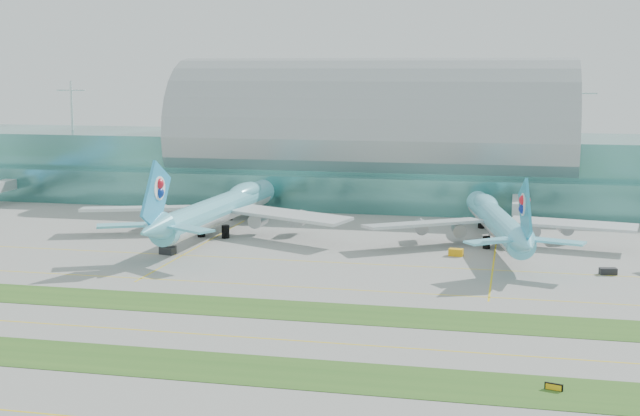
% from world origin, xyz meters
% --- Properties ---
extents(ground, '(700.00, 700.00, 0.00)m').
position_xyz_m(ground, '(0.00, 0.00, 0.00)').
color(ground, gray).
rests_on(ground, ground).
extents(terminal, '(340.00, 69.10, 36.00)m').
position_xyz_m(terminal, '(0.01, 128.79, 14.23)').
color(terminal, '#3D7A75').
rests_on(terminal, ground).
extents(grass_strip_near, '(420.00, 12.00, 0.08)m').
position_xyz_m(grass_strip_near, '(0.00, -28.00, 0.04)').
color(grass_strip_near, '#2D591E').
rests_on(grass_strip_near, ground).
extents(grass_strip_far, '(420.00, 12.00, 0.08)m').
position_xyz_m(grass_strip_far, '(0.00, 2.00, 0.04)').
color(grass_strip_far, '#2D591E').
rests_on(grass_strip_far, ground).
extents(taxiline_b, '(420.00, 0.35, 0.01)m').
position_xyz_m(taxiline_b, '(0.00, -14.00, 0.01)').
color(taxiline_b, yellow).
rests_on(taxiline_b, ground).
extents(taxiline_c, '(420.00, 0.35, 0.01)m').
position_xyz_m(taxiline_c, '(0.00, 18.00, 0.01)').
color(taxiline_c, yellow).
rests_on(taxiline_c, ground).
extents(taxiline_d, '(420.00, 0.35, 0.01)m').
position_xyz_m(taxiline_d, '(0.00, 40.00, 0.01)').
color(taxiline_d, yellow).
rests_on(taxiline_d, ground).
extents(airliner_b, '(69.31, 78.76, 21.67)m').
position_xyz_m(airliner_b, '(-27.26, 65.41, 6.69)').
color(airliner_b, '#61C2D6').
rests_on(airliner_b, ground).
extents(airliner_c, '(61.02, 70.13, 19.42)m').
position_xyz_m(airliner_c, '(38.91, 66.10, 5.99)').
color(airliner_c, '#6BD1EC').
rests_on(airliner_c, ground).
extents(gse_c, '(3.66, 2.57, 1.55)m').
position_xyz_m(gse_c, '(-30.84, 40.10, 0.77)').
color(gse_c, black).
rests_on(gse_c, ground).
extents(gse_d, '(3.79, 2.18, 1.68)m').
position_xyz_m(gse_d, '(-31.02, 40.86, 0.84)').
color(gse_d, black).
rests_on(gse_d, ground).
extents(gse_e, '(3.22, 2.25, 1.55)m').
position_xyz_m(gse_e, '(30.80, 52.17, 0.78)').
color(gse_e, '#F1A50E').
rests_on(gse_e, ground).
extents(gse_f, '(3.56, 2.21, 1.31)m').
position_xyz_m(gse_f, '(61.29, 40.94, 0.65)').
color(gse_f, black).
rests_on(gse_f, ground).
extents(taxiway_sign_east, '(2.32, 0.87, 0.99)m').
position_xyz_m(taxiway_sign_east, '(48.46, -27.20, 0.49)').
color(taxiway_sign_east, black).
rests_on(taxiway_sign_east, ground).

